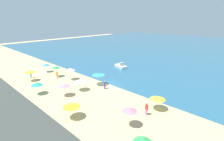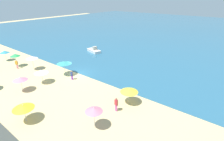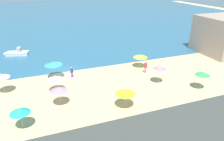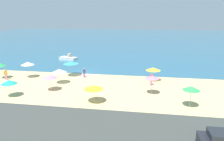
# 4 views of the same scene
# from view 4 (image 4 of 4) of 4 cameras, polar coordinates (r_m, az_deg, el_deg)

# --- Properties ---
(ground_plane) EXTENTS (160.00, 160.00, 0.00)m
(ground_plane) POSITION_cam_4_polar(r_m,az_deg,el_deg) (38.14, -7.66, -0.81)
(ground_plane) COLOR tan
(sea) EXTENTS (150.00, 110.00, 0.05)m
(sea) POSITION_cam_4_polar(r_m,az_deg,el_deg) (91.36, 2.38, 8.27)
(sea) COLOR #2A5F7C
(sea) RESTS_ON ground_plane
(coastal_road) EXTENTS (80.00, 8.00, 0.06)m
(coastal_road) POSITION_cam_4_polar(r_m,az_deg,el_deg) (22.64, -21.17, -12.70)
(coastal_road) COLOR #3B3F3B
(coastal_road) RESTS_ON ground_plane
(beach_umbrella_0) EXTENTS (1.85, 1.85, 2.52)m
(beach_umbrella_0) POSITION_cam_4_polar(r_m,az_deg,el_deg) (25.22, 20.02, -4.39)
(beach_umbrella_0) COLOR #B2B2B7
(beach_umbrella_0) RESTS_ON ground_plane
(beach_umbrella_1) EXTENTS (2.48, 2.48, 2.53)m
(beach_umbrella_1) POSITION_cam_4_polar(r_m,az_deg,el_deg) (36.38, -10.71, 2.00)
(beach_umbrella_1) COLOR #B2B2B7
(beach_umbrella_1) RESTS_ON ground_plane
(beach_umbrella_2) EXTENTS (2.23, 2.23, 2.17)m
(beach_umbrella_2) POSITION_cam_4_polar(r_m,az_deg,el_deg) (33.85, 10.73, 0.38)
(beach_umbrella_2) COLOR #B2B2B7
(beach_umbrella_2) RESTS_ON ground_plane
(beach_umbrella_4) EXTENTS (1.91, 1.91, 2.25)m
(beach_umbrella_4) POSITION_cam_4_polar(r_m,az_deg,el_deg) (29.64, -25.31, -2.72)
(beach_umbrella_4) COLOR #B2B2B7
(beach_umbrella_4) RESTS_ON ground_plane
(beach_umbrella_5) EXTENTS (2.05, 2.05, 2.68)m
(beach_umbrella_5) POSITION_cam_4_polar(r_m,az_deg,el_deg) (37.27, -21.19, 1.72)
(beach_umbrella_5) COLOR #B2B2B7
(beach_umbrella_5) RESTS_ON ground_plane
(beach_umbrella_6) EXTENTS (2.12, 2.12, 2.26)m
(beach_umbrella_6) POSITION_cam_4_polar(r_m,az_deg,el_deg) (32.89, -13.61, -0.07)
(beach_umbrella_6) COLOR #B2B2B7
(beach_umbrella_6) RESTS_ON ground_plane
(beach_umbrella_7) EXTENTS (2.23, 2.23, 2.17)m
(beach_umbrella_7) POSITION_cam_4_polar(r_m,az_deg,el_deg) (25.15, -4.83, -4.39)
(beach_umbrella_7) COLOR #B2B2B7
(beach_umbrella_7) RESTS_ON ground_plane
(beach_umbrella_8) EXTENTS (1.96, 1.96, 2.26)m
(beach_umbrella_8) POSITION_cam_4_polar(r_m,az_deg,el_deg) (30.06, -15.94, -1.54)
(beach_umbrella_8) COLOR #B2B2B7
(beach_umbrella_8) RESTS_ON ground_plane
(beach_umbrella_9) EXTENTS (1.79, 1.79, 2.57)m
(beach_umbrella_9) POSITION_cam_4_polar(r_m,az_deg,el_deg) (27.94, 10.41, -1.73)
(beach_umbrella_9) COLOR #B2B2B7
(beach_umbrella_9) RESTS_ON ground_plane
(beach_umbrella_11) EXTENTS (1.80, 1.80, 2.60)m
(beach_umbrella_11) POSITION_cam_4_polar(r_m,az_deg,el_deg) (38.57, -27.18, 1.38)
(beach_umbrella_11) COLOR #B2B2B7
(beach_umbrella_11) RESTS_ON ground_plane
(bather_0) EXTENTS (0.46, 0.40, 1.73)m
(bather_0) POSITION_cam_4_polar(r_m,az_deg,el_deg) (37.84, -26.03, -0.79)
(bather_0) COLOR pink
(bather_0) RESTS_ON ground_plane
(bather_1) EXTENTS (0.55, 0.30, 1.60)m
(bather_1) POSITION_cam_4_polar(r_m,az_deg,el_deg) (35.53, -7.26, -0.44)
(bather_1) COLOR purple
(bather_1) RESTS_ON ground_plane
(bather_3) EXTENTS (0.57, 0.24, 1.81)m
(bather_3) POSITION_cam_4_polar(r_m,az_deg,el_deg) (31.86, 10.23, -2.09)
(bather_3) COLOR #DD61AB
(bather_3) RESTS_ON ground_plane
(skiff_nearshore) EXTENTS (4.50, 2.73, 1.42)m
(skiff_nearshore) POSITION_cam_4_polar(r_m,az_deg,el_deg) (50.13, -11.33, 3.24)
(skiff_nearshore) COLOR silver
(skiff_nearshore) RESTS_ON sea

